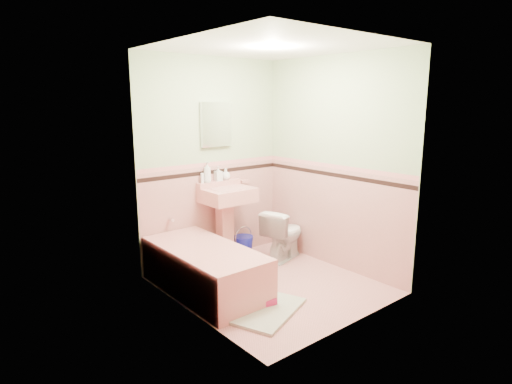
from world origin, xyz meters
TOP-DOWN VIEW (x-y plane):
  - floor at (0.00, 0.00)m, footprint 2.20×2.20m
  - ceiling at (0.00, 0.00)m, footprint 2.20×2.20m
  - wall_back at (0.00, 1.10)m, footprint 2.50×0.00m
  - wall_front at (0.00, -1.10)m, footprint 2.50×0.00m
  - wall_left at (-1.00, 0.00)m, footprint 0.00×2.50m
  - wall_right at (1.00, 0.00)m, footprint 0.00×2.50m
  - wainscot_back at (0.00, 1.09)m, footprint 2.00×0.00m
  - wainscot_front at (0.00, -1.09)m, footprint 2.00×0.00m
  - wainscot_left at (-0.99, 0.00)m, footprint 0.00×2.20m
  - wainscot_right at (0.99, 0.00)m, footprint 0.00×2.20m
  - accent_back at (0.00, 1.08)m, footprint 2.00×0.00m
  - accent_front at (0.00, -1.08)m, footprint 2.00×0.00m
  - accent_left at (-0.98, 0.00)m, footprint 0.00×2.20m
  - accent_right at (0.98, 0.00)m, footprint 0.00×2.20m
  - cap_back at (0.00, 1.08)m, footprint 2.00×0.00m
  - cap_front at (0.00, -1.08)m, footprint 2.00×0.00m
  - cap_left at (-0.98, 0.00)m, footprint 0.00×2.20m
  - cap_right at (0.98, 0.00)m, footprint 0.00×2.20m
  - bathtub at (-0.63, 0.33)m, footprint 0.70×1.50m
  - tub_faucet at (-0.63, 1.05)m, footprint 0.04×0.12m
  - sink at (0.05, 0.86)m, footprint 0.60×0.49m
  - sink_faucet at (0.05, 1.00)m, footprint 0.02×0.02m
  - medicine_cabinet at (0.05, 1.07)m, footprint 0.43×0.04m
  - soap_dish at (0.47, 1.06)m, footprint 0.12×0.07m
  - soap_bottle_left at (-0.11, 1.04)m, footprint 0.10×0.10m
  - soap_bottle_mid at (0.05, 1.04)m, footprint 0.09×0.09m
  - soap_bottle_right at (0.16, 1.04)m, footprint 0.14×0.14m
  - tube at (-0.19, 1.04)m, footprint 0.04×0.04m
  - toilet at (0.67, 0.51)m, footprint 0.71×0.53m
  - bucket at (0.35, 0.93)m, footprint 0.28×0.28m
  - bath_mat at (-0.45, -0.44)m, footprint 0.91×0.77m
  - shoe at (-0.37, -0.40)m, footprint 0.16×0.10m

SIDE VIEW (x-z plane):
  - floor at x=0.00m, z-range 0.00..0.00m
  - bath_mat at x=-0.45m, z-range 0.00..0.03m
  - shoe at x=-0.37m, z-range 0.03..0.09m
  - bucket at x=0.35m, z-range 0.00..0.26m
  - bathtub at x=-0.63m, z-range 0.00..0.45m
  - toilet at x=0.67m, z-range 0.00..0.65m
  - sink at x=0.05m, z-range 0.00..0.94m
  - wainscot_back at x=0.00m, z-range -0.40..1.60m
  - wainscot_front at x=0.00m, z-range -0.40..1.60m
  - wainscot_left at x=-0.99m, z-range -0.50..1.70m
  - wainscot_right at x=0.99m, z-range -0.50..1.70m
  - tub_faucet at x=-0.63m, z-range 0.61..0.65m
  - sink_faucet at x=0.05m, z-range 0.90..1.00m
  - soap_dish at x=0.47m, z-range 0.93..0.97m
  - tube at x=-0.19m, z-range 1.01..1.13m
  - soap_bottle_right at x=0.16m, z-range 1.01..1.15m
  - soap_bottle_mid at x=0.05m, z-range 1.01..1.19m
  - accent_left at x=-0.98m, z-range 0.02..2.22m
  - accent_right at x=0.98m, z-range 0.02..2.22m
  - accent_back at x=0.00m, z-range 0.12..2.12m
  - accent_front at x=0.00m, z-range 0.12..2.12m
  - soap_bottle_left at x=-0.11m, z-range 1.01..1.26m
  - cap_back at x=0.00m, z-range 0.22..2.22m
  - cap_front at x=0.00m, z-range 0.22..2.22m
  - cap_left at x=-0.98m, z-range 0.12..2.32m
  - cap_right at x=0.98m, z-range 0.12..2.32m
  - wall_back at x=0.00m, z-range 0.00..2.50m
  - wall_front at x=0.00m, z-range 0.00..2.50m
  - wall_left at x=-1.00m, z-range 0.00..2.50m
  - wall_right at x=1.00m, z-range 0.00..2.50m
  - medicine_cabinet at x=0.05m, z-range 1.43..1.97m
  - ceiling at x=0.00m, z-range 2.50..2.50m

